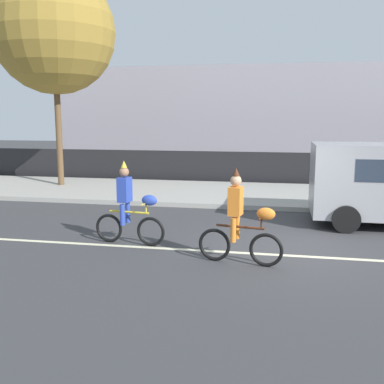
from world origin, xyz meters
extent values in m
plane|color=#38383A|center=(0.00, 0.00, 0.00)|extent=(80.00, 80.00, 0.00)
cube|color=beige|center=(0.00, -0.50, 0.00)|extent=(36.00, 0.14, 0.01)
cube|color=#9E9B93|center=(0.00, 6.50, 0.07)|extent=(60.00, 5.00, 0.15)
cube|color=black|center=(0.00, 9.40, 0.70)|extent=(40.00, 0.08, 1.40)
cube|color=#99939E|center=(1.19, 18.00, 2.78)|extent=(28.00, 8.00, 5.55)
torus|color=black|center=(-3.17, -0.36, 0.33)|extent=(0.67, 0.15, 0.67)
torus|color=black|center=(-4.21, -0.24, 0.33)|extent=(0.67, 0.15, 0.67)
cylinder|color=gold|center=(-3.69, -0.30, 0.75)|extent=(0.96, 0.17, 0.05)
cylinder|color=gold|center=(-3.84, -0.28, 0.84)|extent=(0.04, 0.04, 0.18)
cylinder|color=gold|center=(-3.27, -0.35, 0.86)|extent=(0.04, 0.04, 0.23)
cylinder|color=gold|center=(-3.27, -0.35, 0.98)|extent=(0.09, 0.50, 0.03)
ellipsoid|color=#2D47B2|center=(-3.19, -0.36, 1.05)|extent=(0.38, 0.24, 0.24)
cube|color=#2D47B2|center=(-3.79, -0.29, 1.26)|extent=(0.28, 0.35, 0.56)
sphere|color=#9E7051|center=(-3.79, -0.29, 1.66)|extent=(0.22, 0.22, 0.22)
cone|color=gold|center=(-3.79, -0.29, 1.84)|extent=(0.14, 0.14, 0.16)
cylinder|color=#2D47B2|center=(-3.81, -0.43, 0.71)|extent=(0.11, 0.11, 0.48)
cylinder|color=#2D47B2|center=(-3.77, -0.15, 0.71)|extent=(0.11, 0.11, 0.48)
torus|color=black|center=(-0.58, -1.29, 0.33)|extent=(0.67, 0.18, 0.67)
torus|color=black|center=(-1.61, -1.12, 0.33)|extent=(0.67, 0.18, 0.67)
cylinder|color=#4C2614|center=(-1.09, -1.21, 0.75)|extent=(0.96, 0.21, 0.05)
cylinder|color=#4C2614|center=(-1.24, -1.18, 0.84)|extent=(0.04, 0.04, 0.18)
cylinder|color=#4C2614|center=(-0.68, -1.28, 0.86)|extent=(0.04, 0.04, 0.23)
cylinder|color=#4C2614|center=(-0.68, -1.28, 0.98)|extent=(0.11, 0.50, 0.03)
ellipsoid|color=orange|center=(-0.60, -1.29, 1.05)|extent=(0.39, 0.26, 0.24)
cube|color=orange|center=(-1.19, -1.19, 1.26)|extent=(0.29, 0.35, 0.56)
sphere|color=tan|center=(-1.19, -1.19, 1.66)|extent=(0.22, 0.22, 0.22)
cone|color=#4C2614|center=(-1.19, -1.19, 1.84)|extent=(0.14, 0.14, 0.16)
cylinder|color=orange|center=(-1.22, -1.33, 0.71)|extent=(0.11, 0.11, 0.48)
cylinder|color=orange|center=(-1.17, -1.05, 0.71)|extent=(0.11, 0.11, 0.48)
cylinder|color=black|center=(1.31, 1.70, 0.35)|extent=(0.70, 0.22, 0.70)
cylinder|color=black|center=(1.31, 3.70, 0.35)|extent=(0.70, 0.22, 0.70)
cylinder|color=brown|center=(-9.04, 6.88, 2.29)|extent=(0.24, 0.24, 4.29)
sphere|color=olive|center=(-9.04, 6.88, 6.09)|extent=(4.71, 4.71, 4.71)
camera|label=1|loc=(-0.39, -9.80, 2.89)|focal=42.00mm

